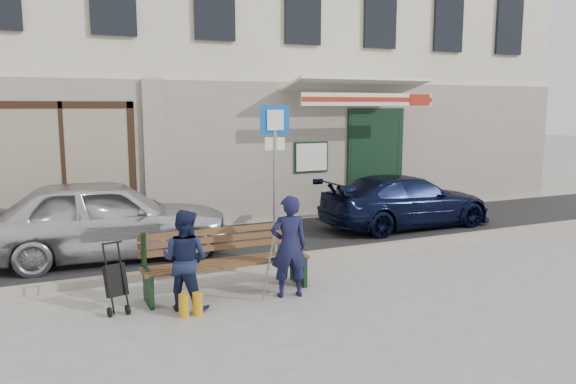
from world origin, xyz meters
TOP-DOWN VIEW (x-y plane):
  - ground at (0.00, 0.00)m, footprint 80.00×80.00m
  - asphalt_lane at (0.00, 3.10)m, footprint 60.00×3.20m
  - curb at (0.00, 1.50)m, footprint 60.00×0.18m
  - building at (0.01, 8.45)m, footprint 20.00×8.27m
  - car_silver at (-2.64, 2.98)m, footprint 4.35×2.04m
  - car_navy at (3.70, 2.99)m, footprint 4.00×1.68m
  - parking_sign at (-0.01, 1.65)m, footprint 0.49×0.14m
  - bench at (-1.34, 0.38)m, footprint 2.40×1.17m
  - man at (-0.55, -0.11)m, footprint 0.58×0.43m
  - woman at (-2.00, -0.00)m, footprint 0.82×0.81m
  - stroller at (-2.85, 0.27)m, footprint 0.31×0.41m

SIDE VIEW (x-z plane):
  - ground at x=0.00m, z-range 0.00..0.00m
  - asphalt_lane at x=0.00m, z-range 0.00..0.01m
  - curb at x=0.00m, z-range 0.00..0.12m
  - stroller at x=-2.85m, z-range -0.05..0.85m
  - bench at x=-1.34m, z-range -0.03..0.95m
  - car_navy at x=3.70m, z-range 0.00..1.15m
  - woman at x=-2.00m, z-range 0.00..1.33m
  - car_silver at x=-2.64m, z-range 0.00..1.44m
  - man at x=-0.55m, z-range 0.00..1.44m
  - parking_sign at x=-0.01m, z-range 0.46..3.13m
  - building at x=0.01m, z-range -0.03..9.97m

